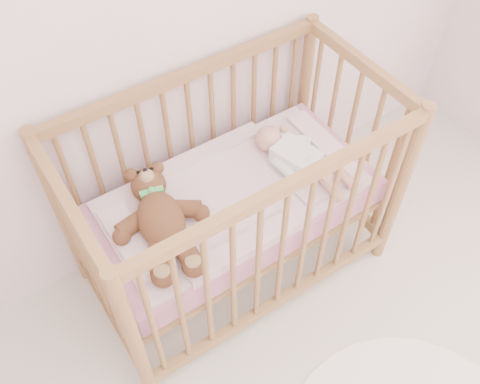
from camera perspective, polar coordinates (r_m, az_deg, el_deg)
wall_back at (r=1.96m, az=-14.59°, el=19.09°), size 4.00×0.02×2.70m
crib at (r=2.33m, az=-0.68°, el=-1.08°), size 1.36×0.76×1.00m
mattress at (r=2.34m, az=-0.67°, el=-1.30°), size 1.22×0.62×0.13m
blanket at (r=2.29m, az=-0.69°, el=-0.15°), size 1.10×0.58×0.06m
baby at (r=2.35m, az=6.05°, el=3.99°), size 0.39×0.58×0.13m
teddy_bear at (r=2.11m, az=-8.40°, el=-3.08°), size 0.53×0.66×0.16m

